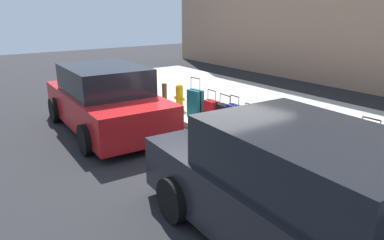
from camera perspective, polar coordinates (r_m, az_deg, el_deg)
The scene contains 16 objects.
ground_plane at distance 8.00m, azimuth 3.78°, elevation -3.43°, with size 40.00×40.00×0.00m, color black.
sidewalk_curb at distance 9.69m, azimuth 15.29°, elevation 0.15°, with size 18.00×5.00×0.14m, color #ADA89E.
suitcase_black_0 at distance 6.48m, azimuth 26.03°, elevation -5.36°, with size 0.36×0.20×1.06m.
suitcase_red_1 at distance 6.74m, azimuth 22.38°, elevation -5.20°, with size 0.42×0.25×0.82m.
suitcase_teal_2 at distance 6.93m, azimuth 18.16°, elevation -4.01°, with size 0.49×0.24×0.81m.
suitcase_maroon_3 at distance 7.22m, azimuth 15.18°, elevation -1.93°, with size 0.38×0.24×0.96m.
suitcase_silver_4 at distance 7.52m, azimuth 12.46°, elevation -1.29°, with size 0.38×0.26×0.90m.
suitcase_olive_5 at distance 7.84m, azimuth 9.43°, elevation -0.97°, with size 0.47×0.21×0.76m.
suitcase_navy_6 at distance 8.13m, azimuth 6.73°, elevation 0.26°, with size 0.35×0.22×0.86m.
suitcase_black_7 at distance 8.59m, azimuth 5.22°, elevation 0.80°, with size 0.45×0.23×0.77m.
suitcase_red_8 at distance 8.95m, azimuth 3.13°, elevation 1.54°, with size 0.37×0.23×0.79m.
suitcase_teal_9 at distance 9.20m, azimuth 0.54°, elevation 2.66°, with size 0.42×0.27×1.04m.
fire_hydrant at distance 9.92m, azimuth -2.03°, elevation 3.84°, with size 0.39×0.21×0.72m.
bollard_post at distance 10.30m, azimuth -4.42°, elevation 4.05°, with size 0.14×0.14×0.66m, color brown.
parked_car_charcoal_0 at distance 4.38m, azimuth 17.88°, elevation -12.06°, with size 4.83×2.26×1.58m.
parked_car_red_1 at distance 8.83m, azimuth -13.63°, elevation 3.09°, with size 4.32×2.20×1.55m.
Camera 1 is at (-5.74, 4.79, 2.84)m, focal length 33.34 mm.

